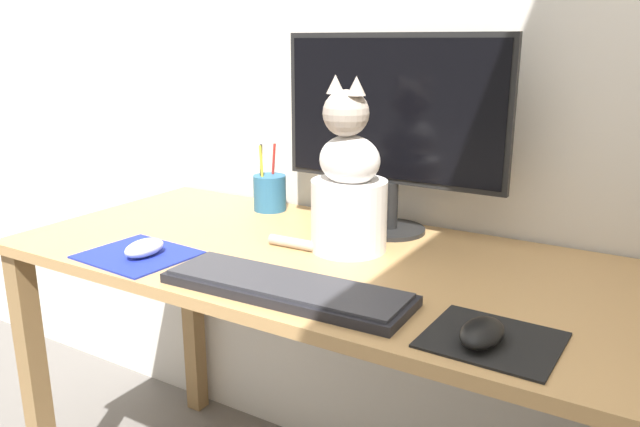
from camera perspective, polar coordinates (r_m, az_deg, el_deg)
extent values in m
cube|color=silver|center=(1.58, 7.08, 17.70)|extent=(7.00, 0.04, 2.50)
cube|color=tan|center=(1.35, 0.11, -4.24)|extent=(1.39, 0.64, 0.02)
cube|color=olive|center=(1.75, -24.56, -14.30)|extent=(0.05, 0.05, 0.72)
cube|color=olive|center=(2.07, -11.59, -8.41)|extent=(0.05, 0.05, 0.72)
cylinder|color=black|center=(1.51, 6.38, -1.46)|extent=(0.17, 0.17, 0.01)
cylinder|color=black|center=(1.49, 6.44, 0.76)|extent=(0.04, 0.04, 0.11)
cube|color=black|center=(1.45, 6.72, 9.40)|extent=(0.55, 0.02, 0.34)
cube|color=black|center=(1.44, 6.55, 9.37)|extent=(0.52, 0.00, 0.32)
cube|color=black|center=(1.14, -3.18, -6.91)|extent=(0.48, 0.16, 0.02)
cube|color=#333338|center=(1.13, -3.18, -6.35)|extent=(0.46, 0.14, 0.01)
cube|color=#1E2D9E|center=(1.39, -16.32, -3.65)|extent=(0.23, 0.21, 0.00)
cube|color=black|center=(1.01, 15.47, -11.07)|extent=(0.20, 0.18, 0.00)
ellipsoid|color=white|center=(1.37, -15.77, -3.04)|extent=(0.06, 0.10, 0.04)
ellipsoid|color=black|center=(0.98, 14.58, -10.49)|extent=(0.06, 0.11, 0.03)
cylinder|color=white|center=(1.35, 2.66, -0.17)|extent=(0.21, 0.21, 0.16)
ellipsoid|color=white|center=(1.32, 2.72, 4.89)|extent=(0.17, 0.16, 0.11)
sphere|color=#B2A393|center=(1.30, 2.38, 9.14)|extent=(0.12, 0.12, 0.10)
cone|color=#B2A393|center=(1.32, 1.50, 11.74)|extent=(0.05, 0.05, 0.04)
cone|color=#B2A393|center=(1.27, 3.35, 11.58)|extent=(0.05, 0.05, 0.04)
cylinder|color=#B2A393|center=(1.36, -0.74, -3.02)|extent=(0.21, 0.03, 0.02)
cylinder|color=#286089|center=(1.68, -4.62, 1.90)|extent=(0.09, 0.09, 0.10)
cylinder|color=black|center=(1.67, -5.40, 3.92)|extent=(0.02, 0.02, 0.14)
cylinder|color=red|center=(1.69, -4.31, 4.06)|extent=(0.02, 0.01, 0.14)
cylinder|color=yellow|center=(1.65, -5.34, 3.80)|extent=(0.02, 0.01, 0.14)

